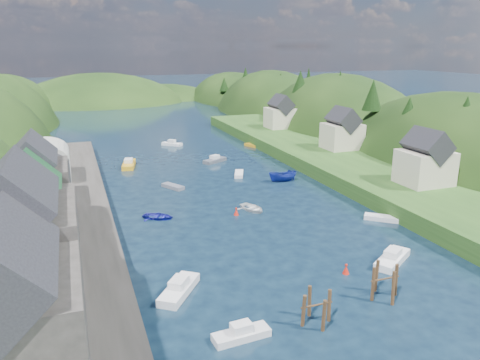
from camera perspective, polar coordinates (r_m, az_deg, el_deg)
name	(u,v)px	position (r m, az deg, el deg)	size (l,w,h in m)	color
ground	(200,170)	(87.42, -4.93, 1.21)	(600.00, 600.00, 0.00)	black
hillside_right	(337,160)	(129.30, 11.72, 2.41)	(36.00, 245.56, 48.00)	black
far_hills	(128,125)	(209.62, -13.54, 6.49)	(103.00, 68.00, 44.00)	black
hill_trees	(184,102)	(98.93, -6.89, 9.47)	(91.71, 151.71, 11.87)	black
quay_left	(61,245)	(55.95, -20.93, -7.41)	(12.00, 110.00, 2.00)	#2D2B28
quayside_buildings	(26,244)	(41.22, -24.63, -7.07)	(8.00, 35.84, 12.90)	#2D2B28
boat_sheds	(44,169)	(72.85, -22.78, 1.28)	(7.00, 21.00, 7.50)	#2D2D30
terrace_right	(345,165)	(88.13, 12.72, 1.80)	(16.00, 120.00, 2.40)	#234719
right_bank_cottages	(337,132)	(95.64, 11.74, 5.80)	(9.00, 59.24, 8.41)	beige
piling_cluster_near	(316,311)	(40.60, 9.29, -15.47)	(2.88, 2.72, 3.45)	#382314
piling_cluster_far	(384,285)	(45.55, 17.19, -12.08)	(2.99, 2.81, 3.78)	#382314
channel_buoy_near	(346,269)	(49.34, 12.80, -10.57)	(0.70, 0.70, 1.10)	red
channel_buoy_far	(236,212)	(63.90, -0.46, -3.89)	(0.70, 0.70, 1.10)	red
moored_boats	(245,226)	(58.60, 0.63, -5.60)	(37.12, 89.28, 2.41)	silver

